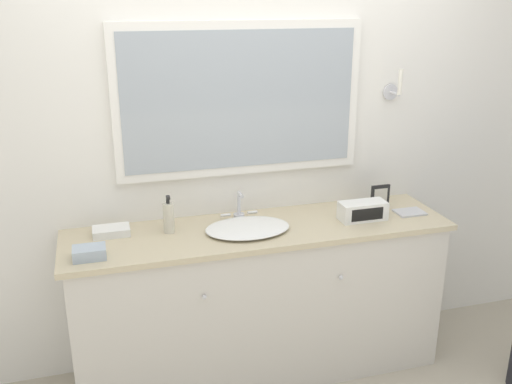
# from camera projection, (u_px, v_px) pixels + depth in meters

# --- Properties ---
(wall_back) EXTENTS (8.00, 0.18, 2.55)m
(wall_back) POSITION_uv_depth(u_px,v_px,m) (245.00, 140.00, 3.13)
(wall_back) COLOR white
(wall_back) RESTS_ON ground_plane
(vanity_counter) EXTENTS (2.04, 0.53, 0.88)m
(vanity_counter) POSITION_uv_depth(u_px,v_px,m) (260.00, 301.00, 3.14)
(vanity_counter) COLOR beige
(vanity_counter) RESTS_ON ground_plane
(sink_basin) EXTENTS (0.44, 0.36, 0.16)m
(sink_basin) POSITION_uv_depth(u_px,v_px,m) (247.00, 227.00, 2.96)
(sink_basin) COLOR white
(sink_basin) RESTS_ON vanity_counter
(soap_bottle) EXTENTS (0.06, 0.06, 0.20)m
(soap_bottle) POSITION_uv_depth(u_px,v_px,m) (169.00, 217.00, 2.91)
(soap_bottle) COLOR beige
(soap_bottle) RESTS_ON vanity_counter
(appliance_box) EXTENTS (0.26, 0.12, 0.10)m
(appliance_box) POSITION_uv_depth(u_px,v_px,m) (363.00, 211.00, 3.09)
(appliance_box) COLOR white
(appliance_box) RESTS_ON vanity_counter
(picture_frame) EXTENTS (0.11, 0.01, 0.14)m
(picture_frame) POSITION_uv_depth(u_px,v_px,m) (380.00, 197.00, 3.26)
(picture_frame) COLOR black
(picture_frame) RESTS_ON vanity_counter
(hand_towel_near_sink) EXTENTS (0.19, 0.12, 0.04)m
(hand_towel_near_sink) POSITION_uv_depth(u_px,v_px,m) (111.00, 231.00, 2.90)
(hand_towel_near_sink) COLOR white
(hand_towel_near_sink) RESTS_ON vanity_counter
(hand_towel_far_corner) EXTENTS (0.15, 0.11, 0.05)m
(hand_towel_far_corner) POSITION_uv_depth(u_px,v_px,m) (89.00, 253.00, 2.64)
(hand_towel_far_corner) COLOR #A8B7C6
(hand_towel_far_corner) RESTS_ON vanity_counter
(metal_tray) EXTENTS (0.16, 0.12, 0.01)m
(metal_tray) POSITION_uv_depth(u_px,v_px,m) (410.00, 212.00, 3.20)
(metal_tray) COLOR silver
(metal_tray) RESTS_ON vanity_counter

